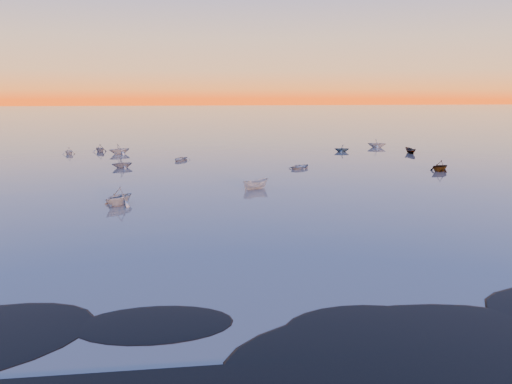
{
  "coord_description": "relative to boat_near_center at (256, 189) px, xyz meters",
  "views": [
    {
      "loc": [
        -5.09,
        -23.06,
        11.89
      ],
      "look_at": [
        1.26,
        28.0,
        1.45
      ],
      "focal_mm": 35.0,
      "sensor_mm": 36.0,
      "label": 1
    }
  ],
  "objects": [
    {
      "name": "boat_near_center",
      "position": [
        0.0,
        0.0,
        0.0
      ],
      "size": [
        2.76,
        3.81,
        1.21
      ],
      "primitive_type": "imported",
      "rotation": [
        0.0,
        0.0,
        1.98
      ],
      "color": "silver",
      "rests_on": "ground"
    },
    {
      "name": "mud_lobes",
      "position": [
        -2.34,
        -38.11,
        0.01
      ],
      "size": [
        140.0,
        6.0,
        0.07
      ],
      "primitive_type": null,
      "color": "black",
      "rests_on": "ground"
    },
    {
      "name": "ground",
      "position": [
        -2.34,
        62.89,
        0.0
      ],
      "size": [
        600.0,
        600.0,
        0.0
      ],
      "primitive_type": "plane",
      "color": "#6E645C",
      "rests_on": "ground"
    },
    {
      "name": "moored_fleet",
      "position": [
        -2.34,
        15.89,
        0.0
      ],
      "size": [
        124.0,
        58.0,
        1.2
      ],
      "primitive_type": null,
      "color": "silver",
      "rests_on": "ground"
    }
  ]
}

